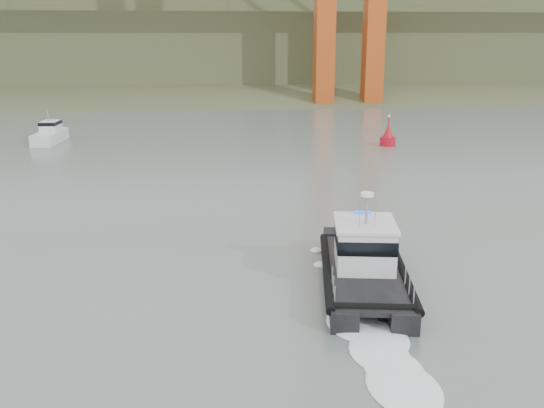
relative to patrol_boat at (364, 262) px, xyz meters
The scene contains 5 objects.
ground 6.48m from the patrol_boat, 147.21° to the right, with size 400.00×400.00×0.00m, color #4E5D59.
headlands 122.31m from the patrol_boat, 92.52° to the left, with size 500.00×105.36×27.12m.
patrol_boat is the anchor object (origin of this frame).
motorboat 47.99m from the patrol_boat, 119.28° to the left, with size 2.78×6.66×3.56m.
nav_buoy 37.54m from the patrol_boat, 70.98° to the left, with size 1.64×1.64×3.42m.
Camera 1 is at (-2.06, -22.17, 11.44)m, focal length 40.00 mm.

